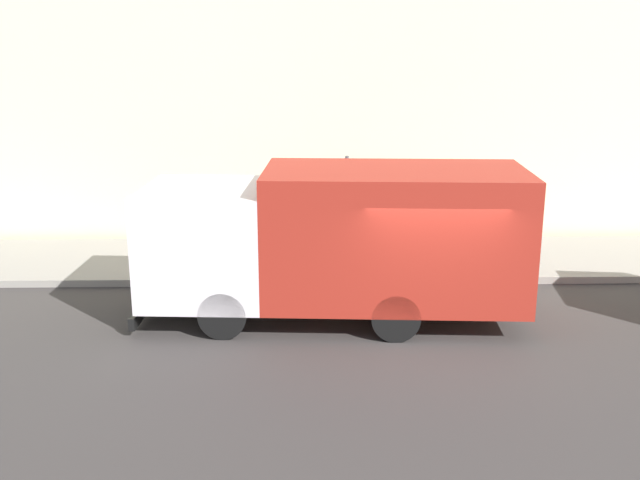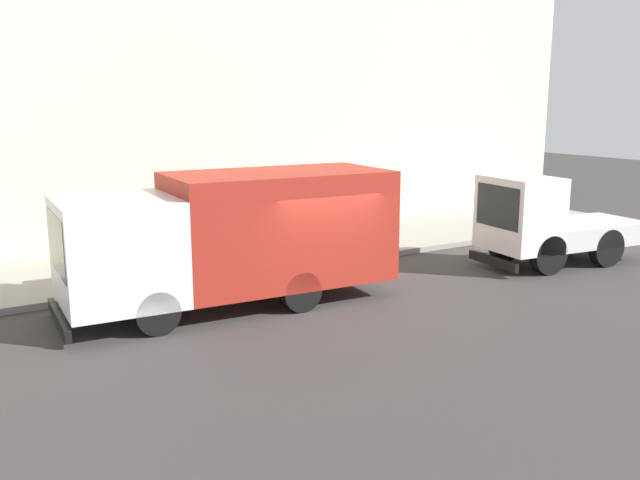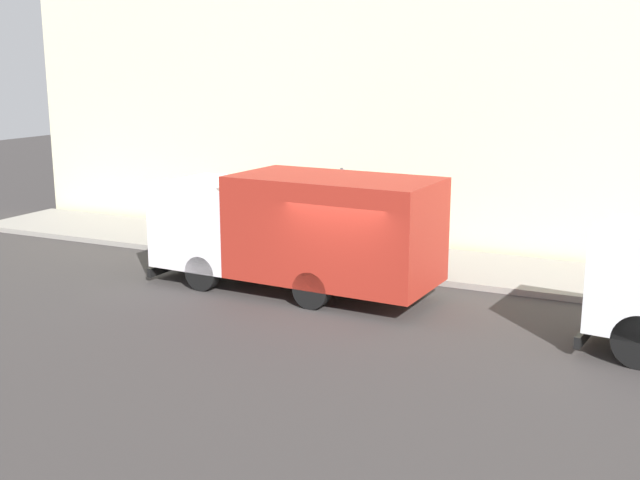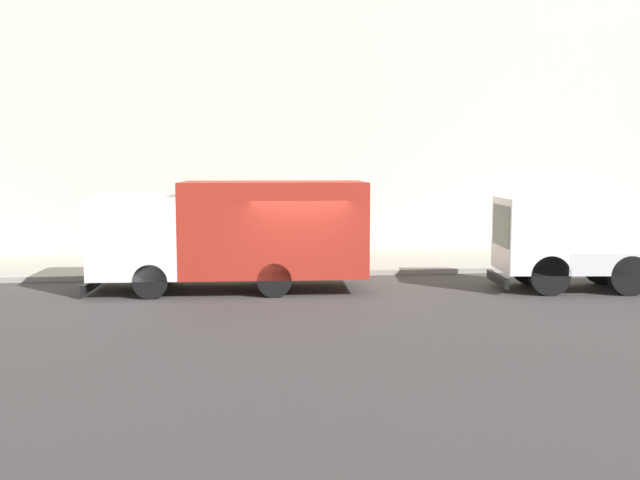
{
  "view_description": "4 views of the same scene",
  "coord_description": "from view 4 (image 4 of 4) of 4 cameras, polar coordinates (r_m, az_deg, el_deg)",
  "views": [
    {
      "loc": [
        -12.48,
        2.3,
        5.31
      ],
      "look_at": [
        1.41,
        2.0,
        1.49
      ],
      "focal_mm": 41.13,
      "sensor_mm": 36.0,
      "label": 1
    },
    {
      "loc": [
        -12.43,
        7.8,
        4.56
      ],
      "look_at": [
        0.91,
        -0.45,
        1.3
      ],
      "focal_mm": 38.17,
      "sensor_mm": 36.0,
      "label": 2
    },
    {
      "loc": [
        -15.77,
        -6.96,
        5.57
      ],
      "look_at": [
        0.8,
        0.86,
        1.44
      ],
      "focal_mm": 43.74,
      "sensor_mm": 36.0,
      "label": 3
    },
    {
      "loc": [
        -17.85,
        1.71,
        3.45
      ],
      "look_at": [
        1.19,
        -0.7,
        1.33
      ],
      "focal_mm": 39.08,
      "sensor_mm": 36.0,
      "label": 4
    }
  ],
  "objects": [
    {
      "name": "ground",
      "position": [
        18.26,
        -1.71,
        -4.59
      ],
      "size": [
        80.0,
        80.0,
        0.0
      ],
      "primitive_type": "plane",
      "color": "#363331"
    },
    {
      "name": "sidewalk",
      "position": [
        22.92,
        -2.85,
        -2.16
      ],
      "size": [
        3.51,
        30.0,
        0.16
      ],
      "primitive_type": "cube",
      "color": "gray",
      "rests_on": "ground"
    },
    {
      "name": "building_facade",
      "position": [
        24.98,
        -3.32,
        10.34
      ],
      "size": [
        0.5,
        30.0,
        10.43
      ],
      "primitive_type": "cube",
      "color": "beige",
      "rests_on": "ground"
    },
    {
      "name": "large_utility_truck",
      "position": [
        19.05,
        -7.01,
        0.76
      ],
      "size": [
        2.99,
        7.51,
        2.96
      ],
      "rotation": [
        0.0,
        0.0,
        -0.06
      ],
      "color": "white",
      "rests_on": "ground"
    },
    {
      "name": "small_flatbed_truck",
      "position": [
        20.12,
        19.31,
        -0.56
      ],
      "size": [
        2.55,
        5.11,
        2.52
      ],
      "rotation": [
        0.0,
        0.0,
        -0.12
      ],
      "color": "white",
      "rests_on": "ground"
    },
    {
      "name": "pedestrian_walking",
      "position": [
        21.81,
        -14.96,
        -0.29
      ],
      "size": [
        0.51,
        0.51,
        1.65
      ],
      "rotation": [
        0.0,
        0.0,
        2.11
      ],
      "color": "#444051",
      "rests_on": "sidewalk"
    },
    {
      "name": "street_sign_post",
      "position": [
        21.18,
        -6.29,
        1.67
      ],
      "size": [
        0.44,
        0.08,
        2.71
      ],
      "color": "#4C5156",
      "rests_on": "sidewalk"
    }
  ]
}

